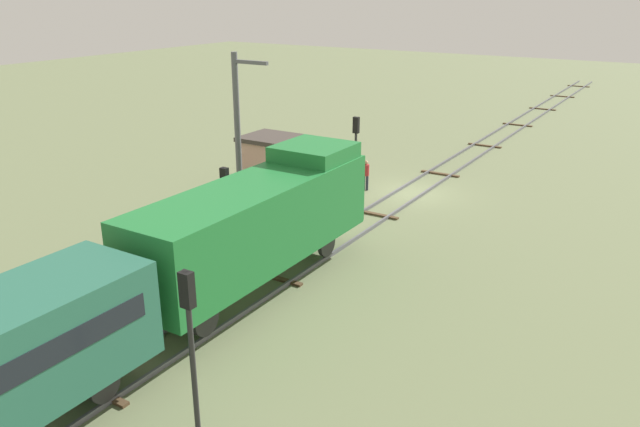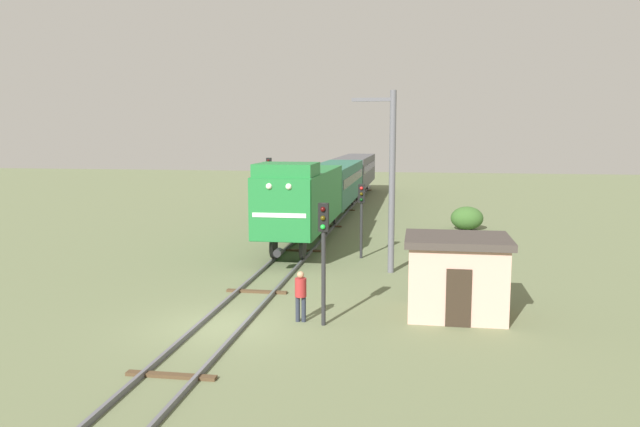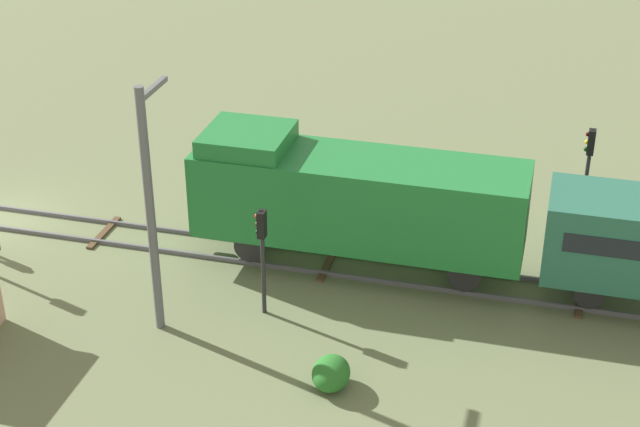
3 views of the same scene
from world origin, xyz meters
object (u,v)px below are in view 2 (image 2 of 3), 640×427
passenger_car_trailing (355,170)px  traffic_signal_mid (361,207)px  traffic_signal_far (269,179)px  worker_near_track (301,292)px  catenary_mast (391,177)px  locomotive (301,197)px  relay_hut (457,275)px  passenger_car_leading (335,182)px  traffic_signal_near (323,241)px

passenger_car_trailing → traffic_signal_mid: size_ratio=3.81×
traffic_signal_far → worker_near_track: size_ratio=2.66×
passenger_car_trailing → traffic_signal_far: (-3.60, -20.47, 0.60)m
traffic_signal_mid → catenary_mast: (1.54, -2.90, 1.68)m
traffic_signal_mid → traffic_signal_far: traffic_signal_far is taller
passenger_car_trailing → locomotive: bearing=-90.0°
worker_near_track → relay_hut: relay_hut is taller
locomotive → worker_near_track: size_ratio=6.82×
locomotive → traffic_signal_mid: size_ratio=3.16×
passenger_car_leading → relay_hut: size_ratio=4.00×
traffic_signal_near → worker_near_track: (-0.80, 0.26, -1.79)m
passenger_car_leading → catenary_mast: (4.94, -18.34, 1.73)m
passenger_car_leading → worker_near_track: size_ratio=8.24×
locomotive → catenary_mast: (4.94, -5.00, 1.48)m
traffic_signal_near → traffic_signal_mid: (0.20, 10.92, -0.21)m
relay_hut → traffic_signal_near: bearing=-157.2°
traffic_signal_mid → traffic_signal_far: (-7.00, 9.57, 0.55)m
passenger_car_trailing → relay_hut: (7.50, -39.15, -1.13)m
traffic_signal_far → traffic_signal_mid: bearing=-53.8°
locomotive → relay_hut: bearing=-56.2°
traffic_signal_near → worker_near_track: bearing=161.8°
traffic_signal_mid → traffic_signal_far: bearing=126.2°
locomotive → catenary_mast: bearing=-45.4°
locomotive → relay_hut: locomotive is taller
traffic_signal_far → locomotive: bearing=-64.3°
traffic_signal_near → relay_hut: size_ratio=1.14×
locomotive → traffic_signal_far: size_ratio=2.57×
passenger_car_leading → relay_hut: 25.69m
passenger_car_leading → traffic_signal_mid: (3.40, -15.43, 0.05)m
traffic_signal_near → passenger_car_trailing: bearing=94.5°
traffic_signal_mid → locomotive: bearing=148.3°
traffic_signal_mid → traffic_signal_near: bearing=-91.0°
worker_near_track → catenary_mast: bearing=-104.1°
traffic_signal_mid → relay_hut: bearing=-65.8°
catenary_mast → passenger_car_leading: bearing=105.1°
traffic_signal_far → catenary_mast: size_ratio=0.56×
passenger_car_leading → catenary_mast: size_ratio=1.75×
traffic_signal_far → catenary_mast: (8.54, -12.47, 1.13)m
relay_hut → traffic_signal_mid: bearing=114.2°
catenary_mast → traffic_signal_far: bearing=124.4°
passenger_car_trailing → catenary_mast: 33.35m
locomotive → traffic_signal_near: (3.20, -13.02, 0.01)m
passenger_car_trailing → passenger_car_leading: bearing=-90.0°
traffic_signal_near → relay_hut: traffic_signal_near is taller
locomotive → worker_near_track: bearing=-79.3°
passenger_car_trailing → traffic_signal_near: traffic_signal_near is taller
passenger_car_trailing → traffic_signal_mid: (3.40, -30.03, 0.05)m
traffic_signal_mid → traffic_signal_far: size_ratio=0.81×
catenary_mast → relay_hut: 7.30m
passenger_car_leading → passenger_car_trailing: size_ratio=1.00×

